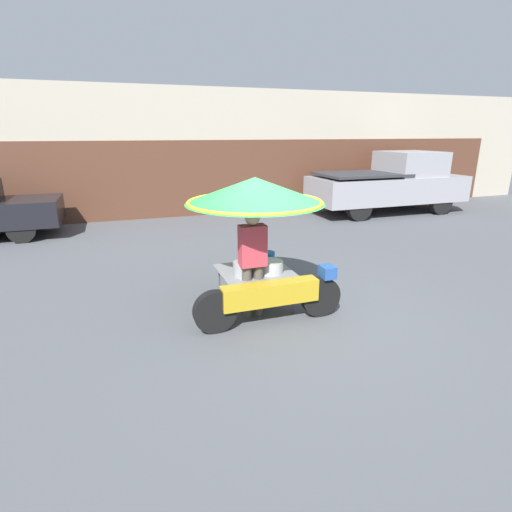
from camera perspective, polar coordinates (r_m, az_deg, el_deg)
The scene contains 5 objects.
ground_plane at distance 6.15m, azimuth 4.61°, elevation -8.19°, with size 36.00×36.00×0.00m, color #4C4F54.
shopfront_building at distance 14.18m, azimuth -10.17°, elevation 14.37°, with size 28.00×2.06×3.99m.
vendor_motorcycle_cart at distance 5.89m, azimuth 0.09°, elevation 6.99°, with size 2.21×2.07×2.02m.
vendor_person at distance 5.75m, azimuth -0.49°, elevation -0.37°, with size 0.38×0.22×1.61m.
pickup_truck at distance 14.40m, azimuth 18.68°, elevation 9.78°, with size 5.25×1.98×2.02m.
Camera 1 is at (-2.27, -5.07, 2.64)m, focal length 28.00 mm.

